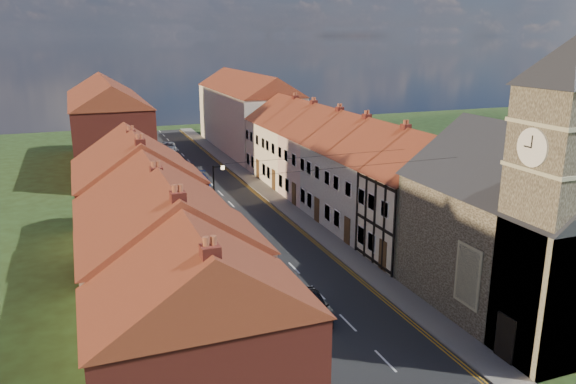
% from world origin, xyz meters
% --- Properties ---
extents(road, '(7.00, 90.00, 0.02)m').
position_xyz_m(road, '(0.00, 30.00, 0.01)').
color(road, black).
rests_on(road, ground).
extents(pavement_left, '(1.80, 90.00, 0.12)m').
position_xyz_m(pavement_left, '(-4.40, 30.00, 0.06)').
color(pavement_left, gray).
rests_on(pavement_left, ground).
extents(pavement_right, '(1.80, 90.00, 0.12)m').
position_xyz_m(pavement_right, '(4.40, 30.00, 0.06)').
color(pavement_right, gray).
rests_on(pavement_right, ground).
extents(church, '(11.25, 14.25, 15.20)m').
position_xyz_m(church, '(9.36, 3.32, 5.88)').
color(church, '#302921').
rests_on(church, ground).
extents(cottage_r_tudor, '(8.30, 5.20, 9.00)m').
position_xyz_m(cottage_r_tudor, '(9.27, 12.70, 4.47)').
color(cottage_r_tudor, white).
rests_on(cottage_r_tudor, ground).
extents(cottage_r_white_near, '(8.30, 6.00, 9.00)m').
position_xyz_m(cottage_r_white_near, '(9.30, 18.10, 4.47)').
color(cottage_r_white_near, silver).
rests_on(cottage_r_white_near, ground).
extents(cottage_r_cream_mid, '(8.30, 5.20, 9.00)m').
position_xyz_m(cottage_r_cream_mid, '(9.30, 23.50, 4.48)').
color(cottage_r_cream_mid, silver).
rests_on(cottage_r_cream_mid, ground).
extents(cottage_r_pink, '(8.30, 6.00, 9.00)m').
position_xyz_m(cottage_r_pink, '(9.30, 28.90, 4.47)').
color(cottage_r_pink, beige).
rests_on(cottage_r_pink, ground).
extents(cottage_r_white_far, '(8.30, 5.20, 9.00)m').
position_xyz_m(cottage_r_white_far, '(9.30, 34.30, 4.48)').
color(cottage_r_white_far, white).
rests_on(cottage_r_white_far, ground).
extents(cottage_r_cream_far, '(8.30, 6.00, 9.00)m').
position_xyz_m(cottage_r_cream_far, '(9.30, 39.70, 4.47)').
color(cottage_r_cream_far, white).
rests_on(cottage_r_cream_far, ground).
extents(cottage_l_brick_near, '(8.30, 5.70, 8.80)m').
position_xyz_m(cottage_l_brick_near, '(-9.30, -0.25, 4.37)').
color(cottage_l_brick_near, maroon).
rests_on(cottage_l_brick_near, ground).
extents(cottage_l_cream, '(8.30, 6.30, 9.10)m').
position_xyz_m(cottage_l_cream, '(-9.30, 5.55, 4.52)').
color(cottage_l_cream, white).
rests_on(cottage_l_cream, ground).
extents(cottage_l_white, '(8.30, 6.90, 8.80)m').
position_xyz_m(cottage_l_white, '(-9.30, 11.95, 4.37)').
color(cottage_l_white, white).
rests_on(cottage_l_white, ground).
extents(cottage_l_brick_mid, '(8.30, 5.70, 9.10)m').
position_xyz_m(cottage_l_brick_mid, '(-9.30, 18.05, 4.53)').
color(cottage_l_brick_mid, maroon).
rests_on(cottage_l_brick_mid, ground).
extents(cottage_l_pink, '(8.30, 6.30, 8.80)m').
position_xyz_m(cottage_l_pink, '(-9.30, 23.85, 4.37)').
color(cottage_l_pink, beige).
rests_on(cottage_l_pink, ground).
extents(block_right_far, '(8.30, 24.20, 10.50)m').
position_xyz_m(block_right_far, '(9.30, 55.00, 5.29)').
color(block_right_far, white).
rests_on(block_right_far, ground).
extents(block_left_far, '(8.30, 24.20, 10.50)m').
position_xyz_m(block_left_far, '(-9.30, 50.00, 5.29)').
color(block_left_far, maroon).
rests_on(block_left_far, ground).
extents(lamppost, '(0.88, 0.15, 6.00)m').
position_xyz_m(lamppost, '(-3.81, 20.00, 3.54)').
color(lamppost, black).
rests_on(lamppost, pavement_left).
extents(car_near, '(2.18, 4.09, 1.32)m').
position_xyz_m(car_near, '(-1.50, 7.34, 0.66)').
color(car_near, black).
rests_on(car_near, ground).
extents(car_mid, '(1.53, 4.18, 1.37)m').
position_xyz_m(car_mid, '(-2.61, 22.99, 0.68)').
color(car_mid, gray).
rests_on(car_mid, ground).
extents(car_far, '(2.55, 5.01, 1.39)m').
position_xyz_m(car_far, '(-1.50, 36.62, 0.70)').
color(car_far, navy).
rests_on(car_far, ground).
extents(car_distant, '(2.56, 4.86, 1.30)m').
position_xyz_m(car_distant, '(-1.50, 56.59, 0.65)').
color(car_distant, '#ADAFB5').
rests_on(car_distant, ground).
extents(pedestrian_left, '(0.67, 0.52, 1.63)m').
position_xyz_m(pedestrian_left, '(-4.79, 3.39, 0.93)').
color(pedestrian_left, black).
rests_on(pedestrian_left, pavement_left).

